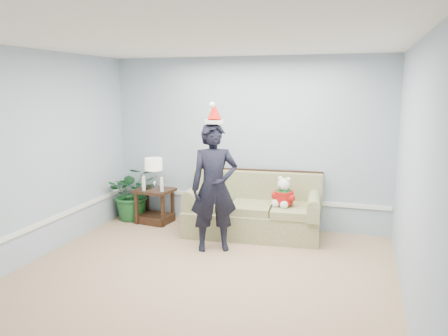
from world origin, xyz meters
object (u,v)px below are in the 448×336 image
side_table (155,209)px  man (214,188)px  table_lamp (154,165)px  houseplant (133,193)px  sofa (253,212)px  teddy_bear (284,196)px

side_table → man: size_ratio=0.37×
table_lamp → houseplant: size_ratio=0.55×
side_table → table_lamp: table_lamp is taller
side_table → houseplant: (-0.43, 0.06, 0.24)m
side_table → sofa: bearing=-2.2°
table_lamp → man: size_ratio=0.29×
man → side_table: bearing=122.1°
teddy_bear → side_table: bearing=-165.6°
houseplant → teddy_bear: size_ratio=2.05×
sofa → man: (-0.35, -0.81, 0.54)m
side_table → teddy_bear: size_ratio=1.44×
table_lamp → man: bearing=-33.6°
side_table → man: (1.34, -0.88, 0.66)m
teddy_bear → sofa: bearing=-172.3°
table_lamp → teddy_bear: table_lamp is taller
side_table → houseplant: size_ratio=0.70×
side_table → teddy_bear: bearing=-4.1°
side_table → teddy_bear: teddy_bear is taller
sofa → houseplant: sofa is taller
sofa → teddy_bear: size_ratio=4.65×
man → teddy_bear: 1.12m
sofa → man: 1.04m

